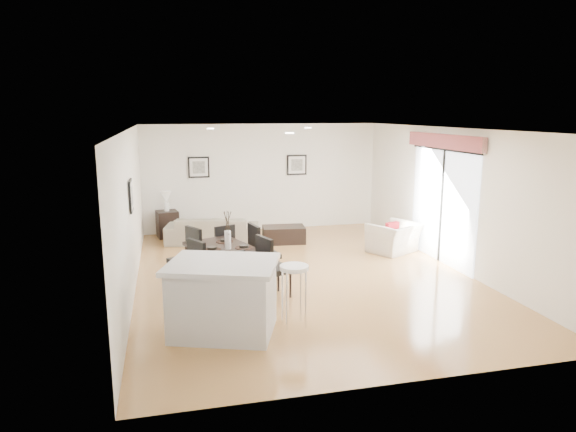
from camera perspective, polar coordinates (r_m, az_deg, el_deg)
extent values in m
plane|color=#B8834B|center=(9.63, 1.66, -6.61)|extent=(8.00, 8.00, 0.00)
cube|color=white|center=(13.16, -2.87, 4.31)|extent=(6.00, 0.04, 2.70)
cube|color=white|center=(5.64, 12.45, -5.72)|extent=(6.00, 0.04, 2.70)
cube|color=white|center=(9.00, -17.06, 0.47)|extent=(0.04, 8.00, 2.70)
cube|color=white|center=(10.48, 17.75, 1.93)|extent=(0.04, 8.00, 2.70)
cube|color=white|center=(9.16, 1.76, 9.66)|extent=(6.00, 8.00, 0.02)
imported|color=gray|center=(12.02, -8.38, -1.53)|extent=(2.24, 1.26, 0.62)
imported|color=beige|center=(11.34, 11.69, -2.39)|extent=(1.27, 1.22, 0.64)
imported|color=#385123|center=(12.37, 29.18, -2.54)|extent=(0.61, 0.54, 0.61)
imported|color=#385123|center=(13.50, 23.00, -0.75)|extent=(0.47, 0.47, 0.68)
cube|color=black|center=(8.67, -6.67, -3.84)|extent=(1.46, 1.98, 0.06)
cylinder|color=black|center=(7.91, -6.26, -8.16)|extent=(0.07, 0.07, 0.68)
cylinder|color=black|center=(9.34, -11.11, -5.22)|extent=(0.07, 0.07, 0.68)
cylinder|color=black|center=(8.28, -1.54, -7.19)|extent=(0.07, 0.07, 0.68)
cylinder|color=black|center=(9.65, -6.91, -4.54)|extent=(0.07, 0.07, 0.68)
cube|color=black|center=(8.27, -11.18, -6.62)|extent=(0.62, 0.62, 0.08)
cube|color=black|center=(8.29, -10.12, -4.48)|extent=(0.28, 0.42, 0.54)
cylinder|color=black|center=(8.41, -12.79, -8.16)|extent=(0.04, 0.04, 0.41)
cylinder|color=black|center=(8.58, -10.77, -7.66)|extent=(0.04, 0.04, 0.41)
cylinder|color=black|center=(8.12, -11.47, -8.81)|extent=(0.04, 0.04, 0.41)
cylinder|color=black|center=(8.30, -9.41, -8.27)|extent=(0.04, 0.04, 0.41)
cube|color=black|center=(9.12, -11.43, -4.88)|extent=(0.62, 0.62, 0.08)
cube|color=black|center=(9.14, -10.43, -2.93)|extent=(0.27, 0.43, 0.55)
cylinder|color=black|center=(9.26, -12.89, -6.31)|extent=(0.04, 0.04, 0.42)
cylinder|color=black|center=(9.43, -11.00, -5.90)|extent=(0.04, 0.04, 0.42)
cylinder|color=black|center=(8.96, -11.75, -6.86)|extent=(0.04, 0.04, 0.42)
cylinder|color=black|center=(9.14, -9.82, -6.42)|extent=(0.04, 0.04, 0.42)
cube|color=black|center=(8.43, -1.45, -5.95)|extent=(0.60, 0.60, 0.08)
cube|color=black|center=(8.25, -2.65, -4.23)|extent=(0.22, 0.46, 0.56)
cylinder|color=black|center=(8.46, 0.28, -7.68)|extent=(0.04, 0.04, 0.42)
cylinder|color=black|center=(8.27, -1.83, -8.14)|extent=(0.04, 0.04, 0.42)
cylinder|color=black|center=(8.75, -1.07, -7.03)|extent=(0.04, 0.04, 0.42)
cylinder|color=black|center=(8.57, -3.14, -7.46)|extent=(0.04, 0.04, 0.42)
cube|color=black|center=(9.27, -2.60, -4.34)|extent=(0.55, 0.55, 0.08)
cube|color=black|center=(9.12, -3.79, -2.71)|extent=(0.16, 0.47, 0.56)
cylinder|color=black|center=(9.25, -1.09, -6.00)|extent=(0.04, 0.04, 0.43)
cylinder|color=black|center=(9.11, -3.19, -6.29)|extent=(0.04, 0.04, 0.43)
cylinder|color=black|center=(9.57, -2.01, -5.40)|extent=(0.04, 0.04, 0.43)
cylinder|color=black|center=(9.43, -4.05, -5.67)|extent=(0.04, 0.04, 0.43)
cube|color=black|center=(7.64, -5.54, -8.16)|extent=(0.56, 0.56, 0.07)
cube|color=black|center=(7.71, -6.27, -5.86)|extent=(0.42, 0.21, 0.52)
cylinder|color=black|center=(7.51, -6.00, -10.44)|extent=(0.03, 0.03, 0.39)
cylinder|color=black|center=(7.78, -7.22, -9.65)|extent=(0.03, 0.03, 0.39)
cylinder|color=black|center=(7.66, -3.76, -9.94)|extent=(0.03, 0.03, 0.39)
cylinder|color=black|center=(7.93, -5.04, -9.19)|extent=(0.03, 0.03, 0.39)
cube|color=black|center=(9.89, -7.47, -3.73)|extent=(0.53, 0.53, 0.07)
cube|color=black|center=(9.67, -7.01, -2.48)|extent=(0.40, 0.20, 0.49)
cylinder|color=black|center=(10.16, -7.05, -4.62)|extent=(0.03, 0.03, 0.38)
cylinder|color=black|center=(9.89, -6.17, -5.05)|extent=(0.03, 0.03, 0.38)
cylinder|color=black|center=(10.02, -8.68, -4.90)|extent=(0.03, 0.03, 0.38)
cylinder|color=black|center=(9.74, -7.83, -5.35)|extent=(0.03, 0.03, 0.38)
cylinder|color=white|center=(8.63, -6.70, -2.65)|extent=(0.11, 0.11, 0.31)
cylinder|color=black|center=(8.70, -4.92, -3.53)|extent=(0.30, 0.30, 0.01)
cylinder|color=black|center=(8.69, -4.93, -3.36)|extent=(0.16, 0.16, 0.04)
cylinder|color=black|center=(9.14, -7.05, -2.84)|extent=(0.30, 0.30, 0.01)
cylinder|color=black|center=(9.13, -7.06, -2.67)|extent=(0.16, 0.16, 0.04)
cylinder|color=black|center=(8.64, -8.45, -3.72)|extent=(0.30, 0.30, 0.01)
cylinder|color=black|center=(8.63, -8.45, -3.54)|extent=(0.16, 0.16, 0.04)
cylinder|color=black|center=(8.19, -6.26, -4.50)|extent=(0.30, 0.30, 0.01)
cylinder|color=black|center=(8.19, -6.27, -4.32)|extent=(0.16, 0.16, 0.04)
cube|color=black|center=(11.94, -0.48, -2.07)|extent=(1.01, 0.67, 0.38)
cube|color=black|center=(12.77, -13.24, -0.88)|extent=(0.56, 0.56, 0.65)
cylinder|color=white|center=(12.69, -13.33, 1.00)|extent=(0.11, 0.11, 0.21)
cone|color=beige|center=(12.65, -13.38, 2.07)|extent=(0.25, 0.25, 0.27)
cube|color=#A3151F|center=(11.17, 11.50, -1.50)|extent=(0.34, 0.20, 0.32)
cube|color=silver|center=(7.15, -7.21, -9.24)|extent=(1.59, 1.39, 0.94)
cube|color=#BDBDC0|center=(6.99, -7.31, -5.36)|extent=(1.73, 1.53, 0.07)
cylinder|color=white|center=(7.19, 0.69, -5.75)|extent=(0.41, 0.41, 0.06)
cylinder|color=silver|center=(7.48, 1.44, -8.53)|extent=(0.03, 0.03, 0.86)
cylinder|color=silver|center=(7.42, -0.60, -8.70)|extent=(0.03, 0.03, 0.86)
cylinder|color=silver|center=(7.18, -0.11, -9.42)|extent=(0.03, 0.03, 0.86)
cylinder|color=silver|center=(7.24, 2.00, -9.24)|extent=(0.03, 0.03, 0.86)
cube|color=black|center=(12.90, -9.89, 5.35)|extent=(0.52, 0.03, 0.52)
cube|color=white|center=(12.90, -9.89, 5.35)|extent=(0.44, 0.04, 0.44)
cube|color=#4F504B|center=(12.90, -9.89, 5.35)|extent=(0.30, 0.04, 0.30)
cube|color=black|center=(13.29, 0.98, 5.70)|extent=(0.52, 0.03, 0.52)
cube|color=white|center=(13.29, 0.98, 5.70)|extent=(0.44, 0.04, 0.44)
cube|color=#4F504B|center=(13.29, 0.98, 5.70)|extent=(0.30, 0.04, 0.30)
cube|color=black|center=(8.75, -17.05, 2.16)|extent=(0.03, 0.52, 0.52)
cube|color=white|center=(8.75, -17.05, 2.16)|extent=(0.04, 0.44, 0.44)
cube|color=#4F504B|center=(8.75, -17.05, 2.16)|extent=(0.04, 0.30, 0.30)
cube|color=white|center=(10.76, 16.77, 1.01)|extent=(0.02, 2.40, 2.25)
cube|color=black|center=(10.75, 16.67, 1.01)|extent=(0.03, 0.05, 2.25)
cube|color=black|center=(10.61, 17.03, 7.10)|extent=(0.03, 2.50, 0.05)
cube|color=maroon|center=(10.58, 16.89, 7.96)|extent=(0.10, 2.70, 0.28)
plane|color=gray|center=(12.13, 24.76, -3.87)|extent=(6.00, 6.00, 0.00)
cube|color=#2A292C|center=(12.72, 29.36, 0.54)|extent=(0.08, 5.50, 1.80)
cube|color=brown|center=(14.44, 22.55, 2.68)|extent=(0.35, 0.35, 2.00)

